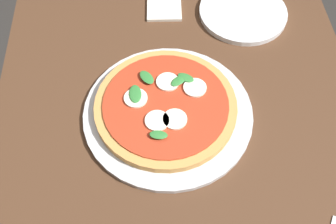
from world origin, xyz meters
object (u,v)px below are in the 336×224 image
at_px(plate_white, 243,12).
at_px(napkin, 164,3).
at_px(dining_table, 181,166).
at_px(pizza, 166,106).
at_px(serving_tray, 168,113).

relative_size(plate_white, napkin, 1.76).
xyz_separation_m(dining_table, pizza, (0.07, 0.03, 0.15)).
bearing_deg(napkin, dining_table, -178.03).
height_order(pizza, plate_white, pizza).
bearing_deg(napkin, plate_white, -104.10).
height_order(serving_tray, plate_white, plate_white).
bearing_deg(dining_table, napkin, 1.97).
bearing_deg(dining_table, plate_white, -27.23).
distance_m(pizza, plate_white, 0.37).
relative_size(pizza, napkin, 2.37).
bearing_deg(napkin, pizza, 177.08).
height_order(serving_tray, pizza, pizza).
bearing_deg(serving_tray, napkin, -2.09).
relative_size(dining_table, pizza, 3.57).
bearing_deg(plate_white, serving_tray, 144.31).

